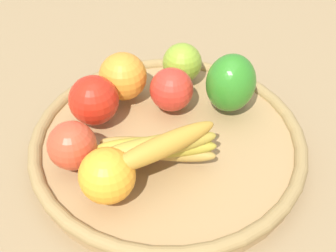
% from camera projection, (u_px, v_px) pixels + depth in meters
% --- Properties ---
extents(ground_plane, '(2.40, 2.40, 0.00)m').
position_uv_depth(ground_plane, '(168.00, 153.00, 0.78)').
color(ground_plane, olive).
rests_on(ground_plane, ground).
extents(basket, '(0.43, 0.43, 0.04)m').
position_uv_depth(basket, '(168.00, 144.00, 0.77)').
color(basket, '#9D794A').
rests_on(basket, ground_plane).
extents(apple_2, '(0.09, 0.09, 0.07)m').
position_uv_depth(apple_2, '(182.00, 63.00, 0.84)').
color(apple_2, olive).
rests_on(apple_2, basket).
extents(apple_3, '(0.11, 0.11, 0.08)m').
position_uv_depth(apple_3, '(94.00, 100.00, 0.76)').
color(apple_3, red).
rests_on(apple_3, basket).
extents(apple_0, '(0.09, 0.09, 0.07)m').
position_uv_depth(apple_0, '(172.00, 89.00, 0.78)').
color(apple_0, red).
rests_on(apple_0, basket).
extents(banana_bunch, '(0.17, 0.17, 0.07)m').
position_uv_depth(banana_bunch, '(158.00, 147.00, 0.68)').
color(banana_bunch, '#AD893C').
rests_on(banana_bunch, basket).
extents(apple_1, '(0.09, 0.09, 0.07)m').
position_uv_depth(apple_1, '(72.00, 145.00, 0.69)').
color(apple_1, '#C74228').
rests_on(apple_1, basket).
extents(bell_pepper, '(0.10, 0.09, 0.10)m').
position_uv_depth(bell_pepper, '(231.00, 83.00, 0.77)').
color(bell_pepper, '#2D791F').
rests_on(bell_pepper, basket).
extents(orange_1, '(0.10, 0.10, 0.08)m').
position_uv_depth(orange_1, '(123.00, 76.00, 0.80)').
color(orange_1, orange).
rests_on(orange_1, basket).
extents(orange_0, '(0.09, 0.09, 0.08)m').
position_uv_depth(orange_0, '(107.00, 176.00, 0.64)').
color(orange_0, orange).
rests_on(orange_0, basket).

